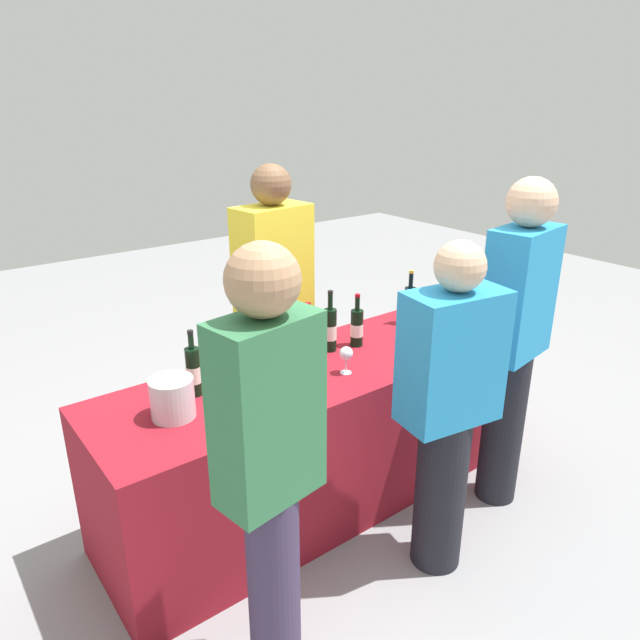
# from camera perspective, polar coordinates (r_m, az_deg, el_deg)

# --- Properties ---
(ground_plane) EXTENTS (12.00, 12.00, 0.00)m
(ground_plane) POSITION_cam_1_polar(r_m,az_deg,el_deg) (3.38, 0.00, -16.80)
(ground_plane) COLOR gray
(tasting_table) EXTENTS (2.33, 0.72, 0.80)m
(tasting_table) POSITION_cam_1_polar(r_m,az_deg,el_deg) (3.15, 0.00, -11.07)
(tasting_table) COLOR maroon
(tasting_table) RESTS_ON ground_plane
(wine_bottle_0) EXTENTS (0.07, 0.07, 0.32)m
(wine_bottle_0) POSITION_cam_1_polar(r_m,az_deg,el_deg) (2.70, -12.22, -4.89)
(wine_bottle_0) COLOR black
(wine_bottle_0) RESTS_ON tasting_table
(wine_bottle_1) EXTENTS (0.06, 0.06, 0.29)m
(wine_bottle_1) POSITION_cam_1_polar(r_m,az_deg,el_deg) (2.77, -7.67, -4.17)
(wine_bottle_1) COLOR black
(wine_bottle_1) RESTS_ON tasting_table
(wine_bottle_2) EXTENTS (0.08, 0.08, 0.32)m
(wine_bottle_2) POSITION_cam_1_polar(r_m,az_deg,el_deg) (2.88, -5.32, -2.75)
(wine_bottle_2) COLOR black
(wine_bottle_2) RESTS_ON tasting_table
(wine_bottle_3) EXTENTS (0.07, 0.07, 0.29)m
(wine_bottle_3) POSITION_cam_1_polar(r_m,az_deg,el_deg) (3.04, -1.15, -1.63)
(wine_bottle_3) COLOR black
(wine_bottle_3) RESTS_ON tasting_table
(wine_bottle_4) EXTENTS (0.07, 0.07, 0.34)m
(wine_bottle_4) POSITION_cam_1_polar(r_m,az_deg,el_deg) (3.10, 0.99, -0.90)
(wine_bottle_4) COLOR black
(wine_bottle_4) RESTS_ON tasting_table
(wine_bottle_5) EXTENTS (0.07, 0.07, 0.29)m
(wine_bottle_5) POSITION_cam_1_polar(r_m,az_deg,el_deg) (3.17, 3.61, -0.71)
(wine_bottle_5) COLOR black
(wine_bottle_5) RESTS_ON tasting_table
(wine_bottle_6) EXTENTS (0.07, 0.07, 0.33)m
(wine_bottle_6) POSITION_cam_1_polar(r_m,az_deg,el_deg) (3.52, 8.72, 1.48)
(wine_bottle_6) COLOR black
(wine_bottle_6) RESTS_ON tasting_table
(wine_glass_0) EXTENTS (0.07, 0.07, 0.13)m
(wine_glass_0) POSITION_cam_1_polar(r_m,az_deg,el_deg) (2.63, -2.97, -5.79)
(wine_glass_0) COLOR silver
(wine_glass_0) RESTS_ON tasting_table
(wine_glass_1) EXTENTS (0.07, 0.07, 0.14)m
(wine_glass_1) POSITION_cam_1_polar(r_m,az_deg,el_deg) (2.71, -1.99, -4.86)
(wine_glass_1) COLOR silver
(wine_glass_1) RESTS_ON tasting_table
(wine_glass_2) EXTENTS (0.07, 0.07, 0.14)m
(wine_glass_2) POSITION_cam_1_polar(r_m,az_deg,el_deg) (2.85, 2.57, -3.35)
(wine_glass_2) COLOR silver
(wine_glass_2) RESTS_ON tasting_table
(ice_bucket) EXTENTS (0.19, 0.19, 0.18)m
(ice_bucket) POSITION_cam_1_polar(r_m,az_deg,el_deg) (2.56, -14.19, -7.38)
(ice_bucket) COLOR silver
(ice_bucket) RESTS_ON tasting_table
(server_pouring) EXTENTS (0.46, 0.29, 1.73)m
(server_pouring) POSITION_cam_1_polar(r_m,az_deg,el_deg) (3.51, -4.47, 1.93)
(server_pouring) COLOR #3F3351
(server_pouring) RESTS_ON ground_plane
(guest_0) EXTENTS (0.37, 0.24, 1.69)m
(guest_0) POSITION_cam_1_polar(r_m,az_deg,el_deg) (1.97, -4.95, -14.00)
(guest_0) COLOR #3F3351
(guest_0) RESTS_ON ground_plane
(guest_1) EXTENTS (0.45, 0.30, 1.55)m
(guest_1) POSITION_cam_1_polar(r_m,az_deg,el_deg) (2.60, 12.34, -8.15)
(guest_1) COLOR black
(guest_1) RESTS_ON ground_plane
(guest_2) EXTENTS (0.42, 0.27, 1.73)m
(guest_2) POSITION_cam_1_polar(r_m,az_deg,el_deg) (3.07, 18.41, -1.49)
(guest_2) COLOR black
(guest_2) RESTS_ON ground_plane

